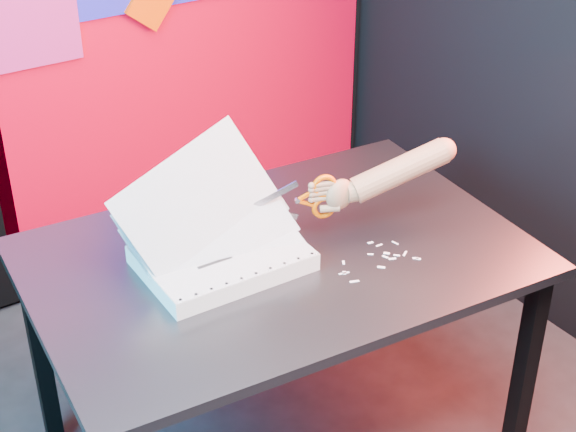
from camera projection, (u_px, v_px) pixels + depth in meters
room at (231, 104)px, 1.77m from camera, size 3.01×3.01×2.71m
backdrop at (36, 63)px, 3.05m from camera, size 2.88×0.05×2.08m
work_table at (278, 277)px, 2.43m from camera, size 1.40×1.00×0.75m
printout_stack at (221, 255)px, 2.32m from camera, size 0.48×0.32×0.38m
scissors at (318, 198)px, 2.38m from camera, size 0.23×0.08×0.14m
hand_forearm at (390, 174)px, 2.41m from camera, size 0.40×0.16×0.18m
paper_clippings at (379, 260)px, 2.36m from camera, size 0.23×0.15×0.00m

